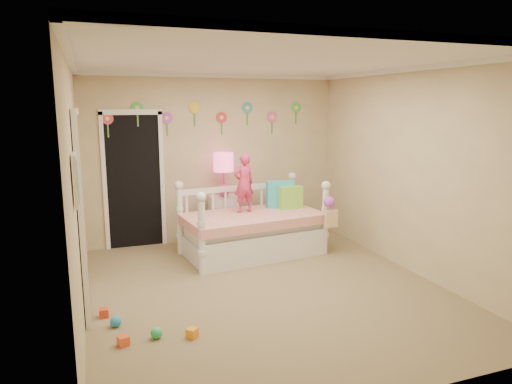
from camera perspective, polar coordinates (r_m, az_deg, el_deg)
name	(u,v)px	position (r m, az deg, el deg)	size (l,w,h in m)	color
floor	(265,289)	(5.58, 1.16, -11.83)	(4.00, 4.50, 0.01)	#7F684C
ceiling	(266,61)	(5.17, 1.27, 15.84)	(4.00, 4.50, 0.01)	white
back_wall	(214,159)	(7.34, -5.15, 4.13)	(4.00, 0.01, 2.60)	tan
left_wall	(76,191)	(4.88, -21.28, 0.08)	(0.01, 4.50, 2.60)	tan
right_wall	(412,171)	(6.22, 18.69, 2.41)	(0.01, 4.50, 2.60)	tan
crown_molding	(266,64)	(5.17, 1.27, 15.51)	(4.00, 4.50, 0.06)	white
daybed	(252,218)	(6.66, -0.45, -3.18)	(1.98, 1.07, 1.08)	white
pillow_turquoise	(280,194)	(7.01, 2.98, -0.28)	(0.40, 0.14, 0.40)	#23A6B3
pillow_lime	(291,198)	(6.94, 4.29, -0.69)	(0.36, 0.13, 0.34)	#83D741
child	(244,183)	(6.64, -1.50, 1.07)	(0.31, 0.20, 0.85)	#DE3262
nightstand	(224,219)	(7.30, -3.94, -3.34)	(0.44, 0.33, 0.73)	white
table_lamp	(224,168)	(7.14, -4.02, 3.02)	(0.31, 0.31, 0.68)	#DF1D8A
closet_doorway	(134,180)	(7.15, -14.81, 1.49)	(0.90, 0.04, 2.07)	black
flower_decals	(208,118)	(7.26, -5.90, 9.11)	(3.40, 0.02, 0.50)	#B2668C
mirror_closet	(82,209)	(5.22, -20.60, -2.02)	(0.07, 1.30, 2.10)	white
wall_picture	(76,180)	(3.95, -21.32, 1.40)	(0.05, 0.34, 0.42)	white
hanging_bag	(330,213)	(6.52, 9.05, -2.56)	(0.20, 0.16, 0.36)	beige
toy_scatter	(146,325)	(4.74, -13.39, -15.70)	(0.80, 1.30, 0.11)	#996666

